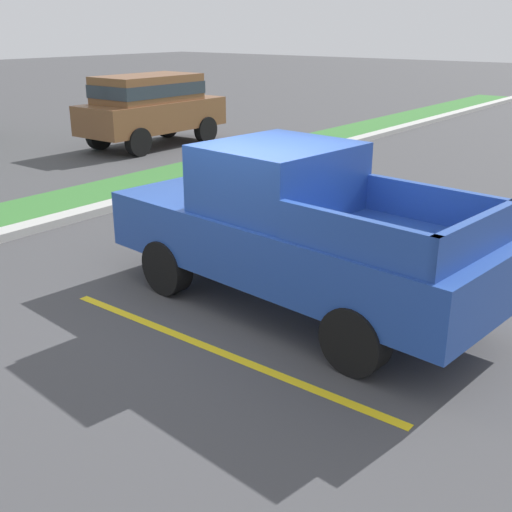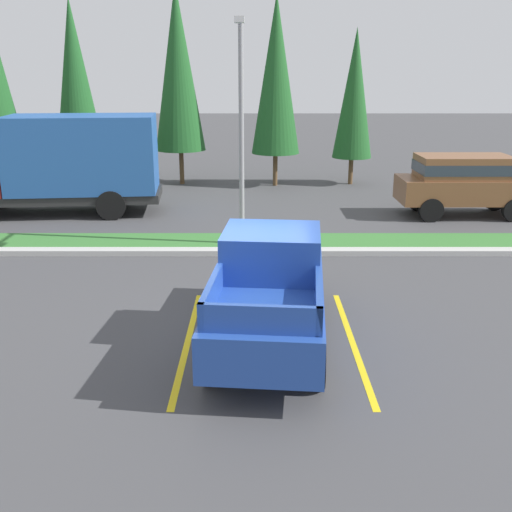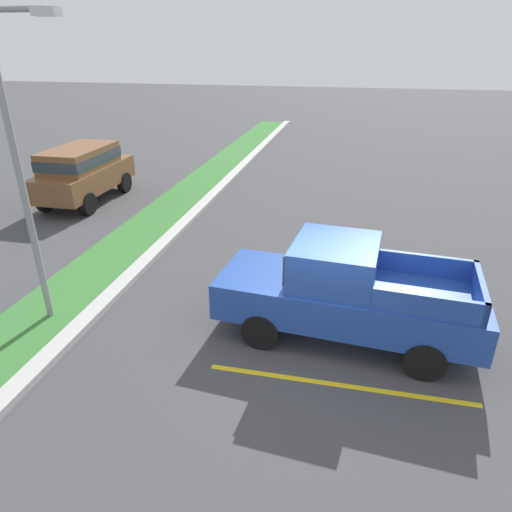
# 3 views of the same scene
# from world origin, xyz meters

# --- Properties ---
(ground_plane) EXTENTS (120.00, 120.00, 0.00)m
(ground_plane) POSITION_xyz_m (0.00, 0.00, 0.00)
(ground_plane) COLOR #424244
(parking_line_near) EXTENTS (0.12, 4.80, 0.01)m
(parking_line_near) POSITION_xyz_m (-1.05, -0.55, 0.00)
(parking_line_near) COLOR yellow
(parking_line_near) RESTS_ON ground
(parking_line_far) EXTENTS (0.12, 4.80, 0.01)m
(parking_line_far) POSITION_xyz_m (2.05, -0.55, 0.00)
(parking_line_far) COLOR yellow
(parking_line_far) RESTS_ON ground
(curb_strip) EXTENTS (56.00, 0.40, 0.15)m
(curb_strip) POSITION_xyz_m (0.00, 5.00, 0.07)
(curb_strip) COLOR #B2B2AD
(curb_strip) RESTS_ON ground
(pickup_truck_main) EXTENTS (2.36, 5.37, 2.10)m
(pickup_truck_main) POSITION_xyz_m (0.50, -0.50, 1.04)
(pickup_truck_main) COLOR black
(pickup_truck_main) RESTS_ON ground
(suv_distant) EXTENTS (4.61, 1.99, 2.10)m
(suv_distant) POSITION_xyz_m (7.43, 9.55, 1.24)
(suv_distant) COLOR black
(suv_distant) RESTS_ON ground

